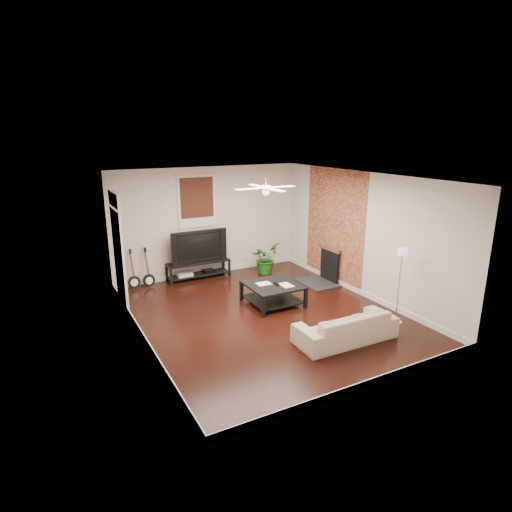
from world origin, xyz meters
The scene contains 14 objects.
room centered at (0.00, 0.00, 1.40)m, with size 5.01×6.01×2.81m.
brick_accent centered at (2.49, 1.00, 1.40)m, with size 0.02×2.20×2.80m, color brown.
fireplace centered at (2.20, 1.00, 0.46)m, with size 0.80×1.10×0.92m, color black.
window_back centered at (-0.30, 2.97, 1.95)m, with size 1.00×0.06×1.30m, color #401C11.
door_left centered at (-2.46, 1.90, 1.25)m, with size 0.08×1.00×2.50m, color white.
tv_stand centered at (-0.40, 2.78, 0.23)m, with size 1.62×0.43×0.45m, color black.
tv centered at (-0.40, 2.80, 0.87)m, with size 1.45×0.19×0.84m, color black.
coffee_table centered at (0.42, 0.41, 0.23)m, with size 1.09×1.09×0.46m, color black.
sofa centered at (0.72, -1.67, 0.27)m, with size 1.87×0.73×0.55m, color tan.
floor_lamp centered at (2.07, -1.57, 0.76)m, with size 0.25×0.25×1.53m, color silver, non-canonical shape.
potted_plant centered at (1.32, 2.35, 0.41)m, with size 0.74×0.64×0.82m, color #1C601B.
guitar_left centered at (-2.04, 2.75, 0.49)m, with size 0.30×0.21×0.97m, color black, non-canonical shape.
guitar_right centered at (-1.69, 2.72, 0.49)m, with size 0.30×0.21×0.97m, color black, non-canonical shape.
ceiling_fan centered at (0.00, 0.00, 2.60)m, with size 1.24×1.24×0.32m, color white, non-canonical shape.
Camera 1 is at (-3.98, -7.04, 3.60)m, focal length 29.81 mm.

